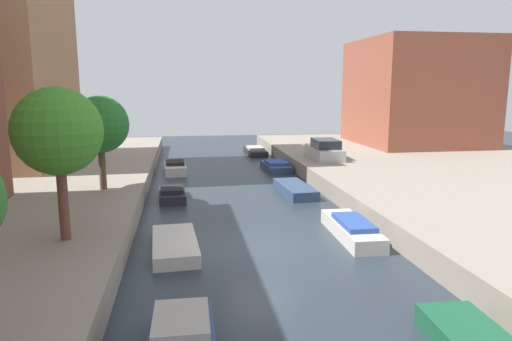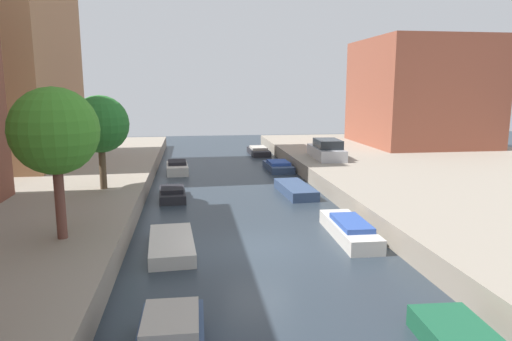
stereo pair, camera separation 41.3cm
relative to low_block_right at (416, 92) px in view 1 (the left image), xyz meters
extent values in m
plane|color=#28333D|center=(-18.00, -22.59, -5.64)|extent=(84.00, 84.00, 0.00)
cube|color=brown|center=(0.00, 0.00, 0.00)|extent=(10.00, 11.02, 9.27)
cylinder|color=brown|center=(-24.95, -23.39, -3.29)|extent=(0.34, 0.34, 2.69)
sphere|color=#3C8626|center=(-24.95, -23.39, -0.93)|extent=(2.91, 2.91, 2.91)
cylinder|color=brown|center=(-24.95, -15.48, -3.49)|extent=(0.35, 0.35, 2.30)
sphere|color=#246A27|center=(-24.95, -15.48, -1.33)|extent=(2.86, 2.86, 2.86)
cube|color=#B7B7BC|center=(-10.71, -7.13, -4.24)|extent=(2.07, 4.84, 0.80)
cube|color=#1E2328|center=(-10.71, -7.49, -3.53)|extent=(1.75, 2.69, 0.62)
cube|color=#B2ADA3|center=(-21.06, -29.30, -4.86)|extent=(1.32, 1.79, 0.29)
cube|color=beige|center=(-21.31, -22.44, -5.39)|extent=(1.85, 4.02, 0.49)
cube|color=#232328|center=(-21.57, -14.08, -5.39)|extent=(1.57, 3.23, 0.49)
cube|color=black|center=(-21.57, -14.28, -5.04)|extent=(1.28, 1.80, 0.22)
cube|color=beige|center=(-21.49, -6.24, -5.32)|extent=(1.66, 3.33, 0.64)
cube|color=black|center=(-21.49, -6.05, -4.88)|extent=(1.36, 1.85, 0.23)
cube|color=beige|center=(-14.10, -21.88, -5.34)|extent=(1.45, 4.59, 0.60)
cube|color=#2D4C9E|center=(-14.10, -22.09, -4.94)|extent=(1.20, 2.53, 0.21)
cube|color=#33476B|center=(-14.54, -13.90, -5.36)|extent=(1.77, 4.34, 0.55)
cube|color=#33476B|center=(-14.05, -6.02, -5.40)|extent=(1.77, 3.92, 0.48)
cube|color=#2D4C9E|center=(-14.05, -6.14, -5.05)|extent=(1.48, 2.17, 0.21)
cube|color=#232328|center=(-14.32, 2.12, -5.39)|extent=(1.67, 4.21, 0.50)
cube|color=#B2ADA3|center=(-14.32, 2.22, -5.04)|extent=(1.40, 2.32, 0.21)
camera|label=1|loc=(-20.91, -39.36, 0.51)|focal=32.40mm
camera|label=2|loc=(-20.50, -39.42, 0.51)|focal=32.40mm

